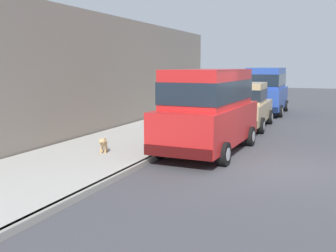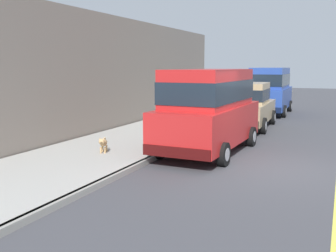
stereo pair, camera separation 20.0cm
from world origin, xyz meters
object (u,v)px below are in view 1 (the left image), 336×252
Objects in this scene: car_red_van at (209,107)px; dog_tan at (103,143)px; car_blue_van at (266,88)px; car_tan_sedan at (245,105)px.

dog_tan is (-2.54, -1.93, -0.97)m from car_red_van.
car_blue_van is 6.90× the size of dog_tan.
car_tan_sedan is 6.50× the size of dog_tan.
car_red_van is 5.34m from car_tan_sedan.
car_tan_sedan is at bearing 70.85° from dog_tan.
dog_tan is at bearing -101.12° from car_blue_van.
car_red_van and car_blue_van have the same top height.
car_red_van is 1.07× the size of car_tan_sedan.
car_blue_van is at bearing 78.88° from dog_tan.
car_blue_van is 13.13m from dog_tan.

